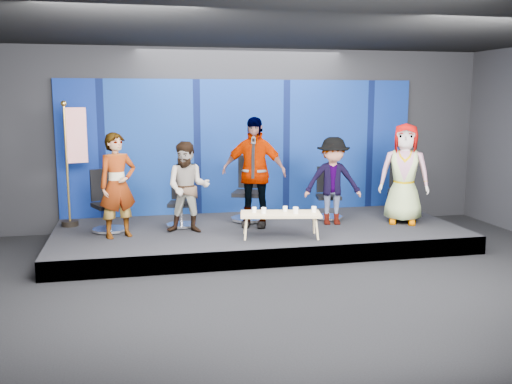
# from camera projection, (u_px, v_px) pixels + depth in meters

# --- Properties ---
(ground) EXTENTS (10.00, 10.00, 0.00)m
(ground) POSITION_uv_depth(u_px,v_px,m) (298.00, 289.00, 7.68)
(ground) COLOR black
(ground) RESTS_ON ground
(room_walls) EXTENTS (10.02, 8.02, 3.51)m
(room_walls) POSITION_uv_depth(u_px,v_px,m) (301.00, 107.00, 7.29)
(room_walls) COLOR black
(room_walls) RESTS_ON ground
(riser) EXTENTS (7.00, 3.00, 0.30)m
(riser) POSITION_uv_depth(u_px,v_px,m) (258.00, 235.00, 10.07)
(riser) COLOR black
(riser) RESTS_ON ground
(backdrop) EXTENTS (7.00, 0.08, 2.60)m
(backdrop) POSITION_uv_depth(u_px,v_px,m) (242.00, 147.00, 11.23)
(backdrop) COLOR #071657
(backdrop) RESTS_ON riser
(chair_a) EXTENTS (0.77, 0.77, 1.05)m
(chair_a) POSITION_uv_depth(u_px,v_px,m) (108.00, 211.00, 9.68)
(chair_a) COLOR silver
(chair_a) RESTS_ON riser
(panelist_a) EXTENTS (0.73, 0.61, 1.70)m
(panelist_a) POSITION_uv_depth(u_px,v_px,m) (118.00, 185.00, 9.18)
(panelist_a) COLOR black
(panelist_a) RESTS_ON riser
(chair_b) EXTENTS (0.64, 0.64, 0.95)m
(chair_b) POSITION_uv_depth(u_px,v_px,m) (181.00, 209.00, 10.06)
(chair_b) COLOR silver
(chair_b) RESTS_ON riser
(panelist_b) EXTENTS (0.86, 0.73, 1.53)m
(panelist_b) POSITION_uv_depth(u_px,v_px,m) (188.00, 187.00, 9.53)
(panelist_b) COLOR black
(panelist_b) RESTS_ON riser
(chair_c) EXTENTS (0.88, 0.88, 1.19)m
(chair_c) POSITION_uv_depth(u_px,v_px,m) (249.00, 199.00, 10.54)
(chair_c) COLOR silver
(chair_c) RESTS_ON riser
(panelist_c) EXTENTS (1.22, 0.87, 1.93)m
(panelist_c) POSITION_uv_depth(u_px,v_px,m) (254.00, 172.00, 9.95)
(panelist_c) COLOR black
(panelist_c) RESTS_ON riser
(chair_d) EXTENTS (0.64, 0.64, 0.97)m
(chair_d) POSITION_uv_depth(u_px,v_px,m) (328.00, 202.00, 10.73)
(chair_d) COLOR silver
(chair_d) RESTS_ON riser
(panelist_d) EXTENTS (1.10, 0.76, 1.57)m
(panelist_d) POSITION_uv_depth(u_px,v_px,m) (333.00, 181.00, 10.16)
(panelist_d) COLOR black
(panelist_d) RESTS_ON riser
(chair_e) EXTENTS (0.84, 0.84, 1.11)m
(chair_e) POSITION_uv_depth(u_px,v_px,m) (401.00, 198.00, 10.81)
(chair_e) COLOR silver
(chair_e) RESTS_ON riser
(panelist_e) EXTENTS (1.05, 0.91, 1.81)m
(panelist_e) POSITION_uv_depth(u_px,v_px,m) (404.00, 174.00, 10.23)
(panelist_e) COLOR black
(panelist_e) RESTS_ON riser
(coffee_table) EXTENTS (1.38, 0.79, 0.40)m
(coffee_table) POSITION_uv_depth(u_px,v_px,m) (281.00, 215.00, 9.26)
(coffee_table) COLOR tan
(coffee_table) RESTS_ON riser
(mug_a) EXTENTS (0.07, 0.07, 0.09)m
(mug_a) POSITION_uv_depth(u_px,v_px,m) (254.00, 210.00, 9.29)
(mug_a) COLOR white
(mug_a) RESTS_ON coffee_table
(mug_b) EXTENTS (0.08, 0.08, 0.10)m
(mug_b) POSITION_uv_depth(u_px,v_px,m) (264.00, 210.00, 9.21)
(mug_b) COLOR white
(mug_b) RESTS_ON coffee_table
(mug_c) EXTENTS (0.07, 0.07, 0.09)m
(mug_c) POSITION_uv_depth(u_px,v_px,m) (285.00, 209.00, 9.37)
(mug_c) COLOR white
(mug_c) RESTS_ON coffee_table
(mug_d) EXTENTS (0.09, 0.09, 0.10)m
(mug_d) POSITION_uv_depth(u_px,v_px,m) (296.00, 210.00, 9.22)
(mug_d) COLOR white
(mug_d) RESTS_ON coffee_table
(mug_e) EXTENTS (0.08, 0.08, 0.09)m
(mug_e) POSITION_uv_depth(u_px,v_px,m) (314.00, 209.00, 9.33)
(mug_e) COLOR white
(mug_e) RESTS_ON coffee_table
(flag_stand) EXTENTS (0.50, 0.29, 2.20)m
(flag_stand) POSITION_uv_depth(u_px,v_px,m) (73.00, 160.00, 9.98)
(flag_stand) COLOR black
(flag_stand) RESTS_ON riser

